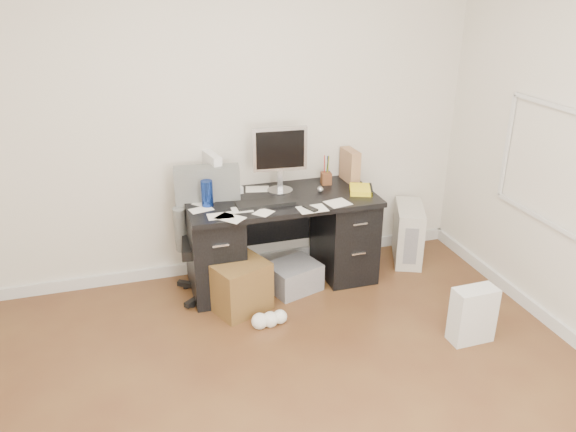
% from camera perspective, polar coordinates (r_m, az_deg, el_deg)
% --- Properties ---
extents(ground, '(4.00, 4.00, 0.00)m').
position_cam_1_polar(ground, '(3.41, 2.41, -20.64)').
color(ground, '#4C2A18').
rests_on(ground, ground).
extents(room_shell, '(4.02, 4.02, 2.71)m').
position_cam_1_polar(room_shell, '(2.59, 3.50, 7.34)').
color(room_shell, beige).
rests_on(room_shell, ground).
extents(desk, '(1.50, 0.70, 0.75)m').
position_cam_1_polar(desk, '(4.57, -0.68, -2.15)').
color(desk, black).
rests_on(desk, ground).
extents(loose_papers, '(1.10, 0.60, 0.00)m').
position_cam_1_polar(loose_papers, '(4.33, -3.05, 1.43)').
color(loose_papers, white).
rests_on(loose_papers, desk).
extents(lcd_monitor, '(0.45, 0.28, 0.54)m').
position_cam_1_polar(lcd_monitor, '(4.44, -0.84, 5.74)').
color(lcd_monitor, '#ABABAF').
rests_on(lcd_monitor, desk).
extents(keyboard, '(0.45, 0.16, 0.03)m').
position_cam_1_polar(keyboard, '(4.28, -2.30, 1.32)').
color(keyboard, black).
rests_on(keyboard, desk).
extents(computer_mouse, '(0.07, 0.07, 0.05)m').
position_cam_1_polar(computer_mouse, '(4.51, 3.29, 2.69)').
color(computer_mouse, '#ABABAF').
rests_on(computer_mouse, desk).
extents(travel_mug, '(0.11, 0.11, 0.20)m').
position_cam_1_polar(travel_mug, '(4.26, -8.22, 2.29)').
color(travel_mug, navy).
rests_on(travel_mug, desk).
extents(white_binder, '(0.19, 0.31, 0.33)m').
position_cam_1_polar(white_binder, '(4.48, -7.70, 4.29)').
color(white_binder, silver).
rests_on(white_binder, desk).
extents(magazine_file, '(0.13, 0.24, 0.27)m').
position_cam_1_polar(magazine_file, '(4.77, 6.31, 5.14)').
color(magazine_file, '#906846').
rests_on(magazine_file, desk).
extents(pen_cup, '(0.11, 0.11, 0.24)m').
position_cam_1_polar(pen_cup, '(4.67, 3.91, 4.66)').
color(pen_cup, '#552A18').
rests_on(pen_cup, desk).
extents(yellow_book, '(0.24, 0.27, 0.04)m').
position_cam_1_polar(yellow_book, '(4.56, 7.41, 2.67)').
color(yellow_book, yellow).
rests_on(yellow_book, desk).
extents(paper_remote, '(0.22, 0.18, 0.02)m').
position_cam_1_polar(paper_remote, '(4.20, 2.48, 0.83)').
color(paper_remote, white).
rests_on(paper_remote, desk).
extents(office_chair, '(0.65, 0.65, 1.02)m').
position_cam_1_polar(office_chair, '(4.37, -7.88, -2.01)').
color(office_chair, '#555755').
rests_on(office_chair, ground).
extents(pc_tower, '(0.40, 0.55, 0.50)m').
position_cam_1_polar(pc_tower, '(5.09, 12.11, -1.72)').
color(pc_tower, '#BAB5A8').
rests_on(pc_tower, ground).
extents(shopping_bag, '(0.31, 0.22, 0.41)m').
position_cam_1_polar(shopping_bag, '(4.14, 18.26, -9.50)').
color(shopping_bag, silver).
rests_on(shopping_bag, ground).
extents(wicker_basket, '(0.51, 0.51, 0.39)m').
position_cam_1_polar(wicker_basket, '(4.31, -5.13, -6.95)').
color(wicker_basket, '#533619').
rests_on(wicker_basket, ground).
extents(desk_printer, '(0.46, 0.42, 0.23)m').
position_cam_1_polar(desk_printer, '(4.57, 0.59, -6.16)').
color(desk_printer, slate).
rests_on(desk_printer, ground).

